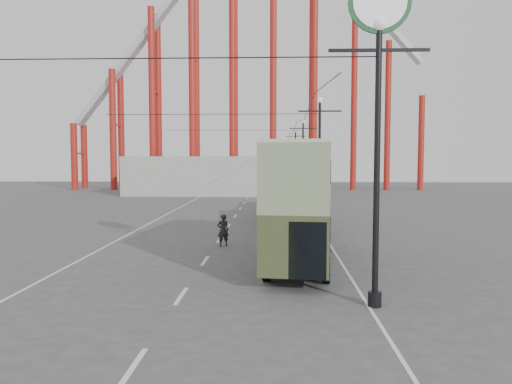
{
  "coord_description": "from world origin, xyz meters",
  "views": [
    {
      "loc": [
        2.31,
        -19.23,
        4.91
      ],
      "look_at": [
        1.27,
        8.01,
        3.0
      ],
      "focal_mm": 35.0,
      "sensor_mm": 36.0,
      "label": 1
    }
  ],
  "objects_px": {
    "single_decker_cream": "(292,194)",
    "lamp_post_near": "(379,64)",
    "double_decker_bus": "(302,197)",
    "single_decker_green": "(293,203)",
    "pedestrian": "(223,230)"
  },
  "relations": [
    {
      "from": "single_decker_cream",
      "to": "pedestrian",
      "type": "bearing_deg",
      "value": -105.4
    },
    {
      "from": "lamp_post_near",
      "to": "single_decker_cream",
      "type": "height_order",
      "value": "lamp_post_near"
    },
    {
      "from": "single_decker_cream",
      "to": "pedestrian",
      "type": "xyz_separation_m",
      "value": [
        -4.4,
        -17.63,
        -0.67
      ]
    },
    {
      "from": "single_decker_cream",
      "to": "lamp_post_near",
      "type": "bearing_deg",
      "value": -87.9
    },
    {
      "from": "double_decker_bus",
      "to": "lamp_post_near",
      "type": "bearing_deg",
      "value": -65.64
    },
    {
      "from": "lamp_post_near",
      "to": "double_decker_bus",
      "type": "relative_size",
      "value": 1.02
    },
    {
      "from": "double_decker_bus",
      "to": "pedestrian",
      "type": "bearing_deg",
      "value": 138.66
    },
    {
      "from": "single_decker_green",
      "to": "double_decker_bus",
      "type": "bearing_deg",
      "value": -95.4
    },
    {
      "from": "single_decker_green",
      "to": "single_decker_cream",
      "type": "distance_m",
      "value": 10.02
    },
    {
      "from": "lamp_post_near",
      "to": "double_decker_bus",
      "type": "distance_m",
      "value": 8.24
    },
    {
      "from": "single_decker_green",
      "to": "single_decker_cream",
      "type": "height_order",
      "value": "single_decker_green"
    },
    {
      "from": "double_decker_bus",
      "to": "single_decker_cream",
      "type": "distance_m",
      "value": 22.17
    },
    {
      "from": "single_decker_green",
      "to": "single_decker_cream",
      "type": "xyz_separation_m",
      "value": [
        0.28,
        10.02,
        -0.17
      ]
    },
    {
      "from": "pedestrian",
      "to": "single_decker_green",
      "type": "bearing_deg",
      "value": -138.61
    },
    {
      "from": "double_decker_bus",
      "to": "single_decker_green",
      "type": "relative_size",
      "value": 0.95
    }
  ]
}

